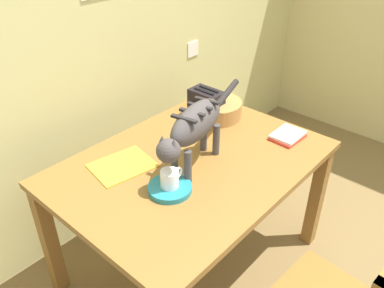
% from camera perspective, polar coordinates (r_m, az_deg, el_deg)
% --- Properties ---
extents(wall_rear, '(4.91, 0.11, 2.50)m').
position_cam_1_polar(wall_rear, '(2.30, -14.73, 15.50)').
color(wall_rear, '#D0C77F').
rests_on(wall_rear, ground_plane).
extents(dining_table, '(1.35, 0.98, 0.74)m').
position_cam_1_polar(dining_table, '(2.04, 0.00, -4.38)').
color(dining_table, brown).
rests_on(dining_table, ground_plane).
extents(cat, '(0.71, 0.21, 0.33)m').
position_cam_1_polar(cat, '(1.82, 0.31, 2.59)').
color(cat, '#47403F').
rests_on(cat, dining_table).
extents(saucer_bowl, '(0.20, 0.20, 0.03)m').
position_cam_1_polar(saucer_bowl, '(1.79, -3.24, -6.45)').
color(saucer_bowl, teal).
rests_on(saucer_bowl, dining_table).
extents(coffee_mug, '(0.12, 0.08, 0.08)m').
position_cam_1_polar(coffee_mug, '(1.76, -3.21, -5.01)').
color(coffee_mug, white).
rests_on(coffee_mug, saucer_bowl).
extents(magazine, '(0.33, 0.28, 0.01)m').
position_cam_1_polar(magazine, '(1.98, -10.11, -3.10)').
color(magazine, gold).
rests_on(magazine, dining_table).
extents(book_stack, '(0.19, 0.15, 0.03)m').
position_cam_1_polar(book_stack, '(2.23, 13.76, 1.18)').
color(book_stack, red).
rests_on(book_stack, dining_table).
extents(wicker_basket, '(0.32, 0.32, 0.10)m').
position_cam_1_polar(wicker_basket, '(2.38, 3.43, 5.18)').
color(wicker_basket, '#AE783E').
rests_on(wicker_basket, dining_table).
extents(toaster, '(0.12, 0.20, 0.18)m').
position_cam_1_polar(toaster, '(2.36, 2.08, 5.90)').
color(toaster, black).
rests_on(toaster, dining_table).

